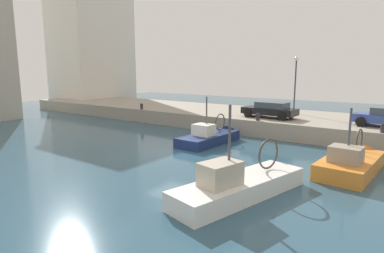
{
  "coord_description": "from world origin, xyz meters",
  "views": [
    {
      "loc": [
        -14.26,
        -11.8,
        4.79
      ],
      "look_at": [
        2.42,
        0.41,
        1.2
      ],
      "focal_mm": 29.77,
      "sensor_mm": 36.0,
      "label": 1
    }
  ],
  "objects_px": {
    "mooring_bollard_south": "(383,128)",
    "mooring_bollard_north": "(142,106)",
    "mooring_bollard_mid": "(258,117)",
    "fishing_boat_orange": "(352,169)",
    "parked_car_black": "(270,109)",
    "fishing_boat_navy": "(212,141)",
    "fishing_boat_white": "(245,192)",
    "quay_streetlamp": "(296,75)"
  },
  "relations": [
    {
      "from": "parked_car_black",
      "to": "mooring_bollard_south",
      "type": "distance_m",
      "value": 8.11
    },
    {
      "from": "fishing_boat_navy",
      "to": "mooring_bollard_mid",
      "type": "height_order",
      "value": "fishing_boat_navy"
    },
    {
      "from": "fishing_boat_navy",
      "to": "mooring_bollard_south",
      "type": "xyz_separation_m",
      "value": [
        3.64,
        -9.66,
        1.38
      ]
    },
    {
      "from": "fishing_boat_white",
      "to": "fishing_boat_orange",
      "type": "xyz_separation_m",
      "value": [
        5.89,
        -2.81,
        -0.02
      ]
    },
    {
      "from": "parked_car_black",
      "to": "mooring_bollard_north",
      "type": "bearing_deg",
      "value": 99.12
    },
    {
      "from": "parked_car_black",
      "to": "mooring_bollard_south",
      "type": "xyz_separation_m",
      "value": [
        -1.95,
        -7.87,
        -0.38
      ]
    },
    {
      "from": "quay_streetlamp",
      "to": "fishing_boat_navy",
      "type": "bearing_deg",
      "value": 165.39
    },
    {
      "from": "mooring_bollard_mid",
      "to": "fishing_boat_navy",
      "type": "bearing_deg",
      "value": 155.52
    },
    {
      "from": "fishing_boat_navy",
      "to": "parked_car_black",
      "type": "relative_size",
      "value": 1.39
    },
    {
      "from": "mooring_bollard_mid",
      "to": "mooring_bollard_north",
      "type": "relative_size",
      "value": 1.0
    },
    {
      "from": "fishing_boat_navy",
      "to": "mooring_bollard_south",
      "type": "bearing_deg",
      "value": -69.35
    },
    {
      "from": "mooring_bollard_south",
      "to": "mooring_bollard_north",
      "type": "relative_size",
      "value": 1.0
    },
    {
      "from": "quay_streetlamp",
      "to": "fishing_boat_white",
      "type": "bearing_deg",
      "value": -167.3
    },
    {
      "from": "fishing_boat_white",
      "to": "fishing_boat_orange",
      "type": "height_order",
      "value": "fishing_boat_white"
    },
    {
      "from": "parked_car_black",
      "to": "mooring_bollard_mid",
      "type": "bearing_deg",
      "value": 176.05
    },
    {
      "from": "fishing_boat_navy",
      "to": "parked_car_black",
      "type": "height_order",
      "value": "fishing_boat_navy"
    },
    {
      "from": "mooring_bollard_south",
      "to": "quay_streetlamp",
      "type": "xyz_separation_m",
      "value": [
        5.65,
        7.24,
        2.98
      ]
    },
    {
      "from": "fishing_boat_orange",
      "to": "mooring_bollard_south",
      "type": "xyz_separation_m",
      "value": [
        4.91,
        -0.72,
        1.38
      ]
    },
    {
      "from": "parked_car_black",
      "to": "quay_streetlamp",
      "type": "relative_size",
      "value": 0.88
    },
    {
      "from": "fishing_boat_white",
      "to": "fishing_boat_navy",
      "type": "xyz_separation_m",
      "value": [
        7.16,
        6.13,
        -0.02
      ]
    },
    {
      "from": "fishing_boat_orange",
      "to": "mooring_bollard_south",
      "type": "height_order",
      "value": "fishing_boat_orange"
    },
    {
      "from": "mooring_bollard_mid",
      "to": "mooring_bollard_south",
      "type": "bearing_deg",
      "value": -90.0
    },
    {
      "from": "fishing_boat_navy",
      "to": "mooring_bollard_mid",
      "type": "relative_size",
      "value": 10.7
    },
    {
      "from": "fishing_boat_white",
      "to": "mooring_bollard_mid",
      "type": "relative_size",
      "value": 12.97
    },
    {
      "from": "parked_car_black",
      "to": "mooring_bollard_mid",
      "type": "xyz_separation_m",
      "value": [
        -1.95,
        0.13,
        -0.38
      ]
    },
    {
      "from": "fishing_boat_orange",
      "to": "fishing_boat_navy",
      "type": "bearing_deg",
      "value": 81.93
    },
    {
      "from": "fishing_boat_navy",
      "to": "fishing_boat_orange",
      "type": "bearing_deg",
      "value": -98.07
    },
    {
      "from": "fishing_boat_white",
      "to": "parked_car_black",
      "type": "bearing_deg",
      "value": 18.79
    },
    {
      "from": "fishing_boat_orange",
      "to": "mooring_bollard_south",
      "type": "distance_m",
      "value": 5.15
    },
    {
      "from": "parked_car_black",
      "to": "mooring_bollard_north",
      "type": "height_order",
      "value": "parked_car_black"
    },
    {
      "from": "parked_car_black",
      "to": "quay_streetlamp",
      "type": "bearing_deg",
      "value": -9.65
    },
    {
      "from": "mooring_bollard_mid",
      "to": "fishing_boat_white",
      "type": "bearing_deg",
      "value": -157.51
    },
    {
      "from": "mooring_bollard_north",
      "to": "quay_streetlamp",
      "type": "distance_m",
      "value": 14.27
    },
    {
      "from": "mooring_bollard_north",
      "to": "fishing_boat_orange",
      "type": "bearing_deg",
      "value": -104.28
    },
    {
      "from": "mooring_bollard_south",
      "to": "mooring_bollard_north",
      "type": "xyz_separation_m",
      "value": [
        0.0,
        20.0,
        0.0
      ]
    },
    {
      "from": "fishing_boat_white",
      "to": "parked_car_black",
      "type": "relative_size",
      "value": 1.68
    },
    {
      "from": "mooring_bollard_mid",
      "to": "mooring_bollard_north",
      "type": "xyz_separation_m",
      "value": [
        0.0,
        12.0,
        0.0
      ]
    },
    {
      "from": "fishing_boat_orange",
      "to": "fishing_boat_white",
      "type": "bearing_deg",
      "value": 154.46
    },
    {
      "from": "fishing_boat_orange",
      "to": "fishing_boat_navy",
      "type": "height_order",
      "value": "fishing_boat_orange"
    },
    {
      "from": "fishing_boat_orange",
      "to": "parked_car_black",
      "type": "height_order",
      "value": "fishing_boat_orange"
    },
    {
      "from": "fishing_boat_white",
      "to": "fishing_boat_navy",
      "type": "relative_size",
      "value": 1.21
    },
    {
      "from": "parked_car_black",
      "to": "mooring_bollard_mid",
      "type": "height_order",
      "value": "parked_car_black"
    }
  ]
}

